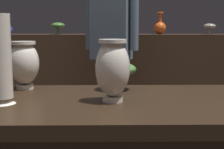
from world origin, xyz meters
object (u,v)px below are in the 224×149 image
(vase_left_accent, at_px, (24,63))
(shelf_vase_right, at_px, (160,27))
(shelf_vase_far_right, at_px, (210,26))
(shelf_vase_far_left, at_px, (9,29))
(shelf_vase_left, at_px, (58,26))
(visitor_center_back, at_px, (111,41))
(vase_tall_behind, at_px, (119,70))
(vase_centerpiece, at_px, (111,68))
(vase_right_accent, at_px, (1,61))

(vase_left_accent, distance_m, shelf_vase_right, 2.18)
(shelf_vase_far_right, xyz_separation_m, shelf_vase_far_left, (-2.08, 0.02, -0.02))
(vase_left_accent, height_order, shelf_vase_left, shelf_vase_left)
(shelf_vase_right, distance_m, visitor_center_back, 0.84)
(vase_left_accent, relative_size, shelf_vase_left, 1.50)
(vase_tall_behind, relative_size, visitor_center_back, 0.10)
(vase_tall_behind, relative_size, shelf_vase_right, 0.69)
(vase_centerpiece, distance_m, shelf_vase_far_left, 2.50)
(vase_left_accent, bearing_deg, visitor_center_back, 73.00)
(shelf_vase_far_right, relative_size, shelf_vase_far_left, 0.76)
(vase_tall_behind, bearing_deg, shelf_vase_far_right, 63.46)
(shelf_vase_right, relative_size, shelf_vase_left, 1.59)
(vase_tall_behind, xyz_separation_m, shelf_vase_far_left, (-1.07, 2.05, 0.16))
(vase_centerpiece, xyz_separation_m, shelf_vase_far_left, (-1.04, 2.28, 0.12))
(vase_tall_behind, xyz_separation_m, shelf_vase_far_right, (1.01, 2.02, 0.18))
(vase_tall_behind, xyz_separation_m, vase_left_accent, (-0.42, 0.03, 0.03))
(vase_centerpiece, relative_size, shelf_vase_right, 1.03)
(shelf_vase_far_right, relative_size, visitor_center_back, 0.08)
(vase_right_accent, bearing_deg, vase_tall_behind, 30.89)
(visitor_center_back, bearing_deg, vase_left_accent, 95.59)
(vase_left_accent, bearing_deg, vase_tall_behind, -4.04)
(vase_tall_behind, height_order, shelf_vase_right, shelf_vase_right)
(shelf_vase_right, height_order, visitor_center_back, visitor_center_back)
(vase_centerpiece, height_order, shelf_vase_far_left, shelf_vase_far_left)
(shelf_vase_right, height_order, shelf_vase_left, shelf_vase_right)
(vase_tall_behind, relative_size, vase_left_accent, 0.73)
(vase_right_accent, xyz_separation_m, shelf_vase_far_right, (1.44, 2.28, 0.11))
(vase_centerpiece, height_order, vase_tall_behind, vase_centerpiece)
(vase_left_accent, xyz_separation_m, vase_right_accent, (-0.01, -0.29, 0.04))
(shelf_vase_left, relative_size, visitor_center_back, 0.09)
(shelf_vase_left, bearing_deg, vase_right_accent, -86.92)
(visitor_center_back, bearing_deg, shelf_vase_left, -26.80)
(shelf_vase_far_right, bearing_deg, vase_centerpiece, -114.87)
(shelf_vase_far_left, bearing_deg, shelf_vase_left, -8.19)
(vase_right_accent, distance_m, shelf_vase_far_left, 2.39)
(shelf_vase_far_right, bearing_deg, visitor_center_back, -146.68)
(vase_left_accent, height_order, vase_right_accent, vase_right_accent)
(vase_left_accent, height_order, visitor_center_back, visitor_center_back)
(shelf_vase_right, relative_size, visitor_center_back, 0.14)
(shelf_vase_far_right, height_order, visitor_center_back, visitor_center_back)
(shelf_vase_far_left, bearing_deg, vase_left_accent, -72.12)
(vase_centerpiece, xyz_separation_m, visitor_center_back, (0.02, 1.58, 0.03))
(vase_left_accent, distance_m, visitor_center_back, 1.38)
(vase_centerpiece, relative_size, vase_right_accent, 0.72)
(shelf_vase_far_right, distance_m, shelf_vase_right, 0.52)
(vase_tall_behind, relative_size, shelf_vase_far_left, 0.93)
(shelf_vase_far_right, distance_m, shelf_vase_left, 1.56)
(vase_left_accent, distance_m, vase_right_accent, 0.29)
(shelf_vase_far_right, distance_m, shelf_vase_far_left, 2.08)
(shelf_vase_far_left, bearing_deg, visitor_center_back, -33.50)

